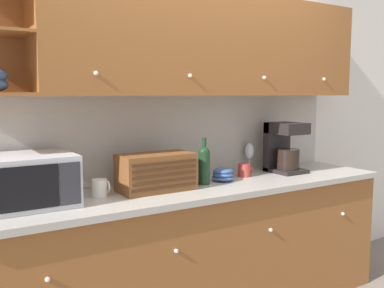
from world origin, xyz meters
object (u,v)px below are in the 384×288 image
(microwave, at_px, (27,180))
(wine_glass, at_px, (249,152))
(mug_blue_second, at_px, (100,188))
(bowl_stack_on_counter, at_px, (223,175))
(wine_bottle, at_px, (204,164))
(coffee_maker, at_px, (284,147))
(bread_box, at_px, (156,172))
(mug, at_px, (244,170))

(microwave, xyz_separation_m, wine_glass, (1.72, 0.19, 0.01))
(mug_blue_second, xyz_separation_m, bowl_stack_on_counter, (0.90, -0.01, -0.01))
(microwave, distance_m, wine_glass, 1.73)
(wine_bottle, relative_size, coffee_maker, 0.81)
(bowl_stack_on_counter, relative_size, wine_glass, 0.71)
(bread_box, bearing_deg, coffee_maker, 2.81)
(mug, xyz_separation_m, coffee_maker, (0.39, -0.01, 0.15))
(bowl_stack_on_counter, bearing_deg, mug, 11.81)
(wine_glass, relative_size, coffee_maker, 0.58)
(bread_box, height_order, mug, bread_box)
(microwave, height_order, bowl_stack_on_counter, microwave)
(bowl_stack_on_counter, bearing_deg, wine_glass, 27.21)
(bread_box, relative_size, wine_glass, 2.11)
(mug, distance_m, wine_glass, 0.26)
(bread_box, relative_size, wine_bottle, 1.50)
(bowl_stack_on_counter, height_order, wine_glass, wine_glass)
(bread_box, relative_size, coffee_maker, 1.22)
(mug, bearing_deg, wine_bottle, -170.14)
(microwave, xyz_separation_m, mug_blue_second, (0.41, -0.01, -0.09))
(microwave, relative_size, mug_blue_second, 4.61)
(mug_blue_second, bearing_deg, coffee_maker, 1.21)
(mug_blue_second, xyz_separation_m, wine_bottle, (0.72, -0.03, 0.09))
(bowl_stack_on_counter, xyz_separation_m, wine_glass, (0.41, 0.21, 0.11))
(bowl_stack_on_counter, bearing_deg, bread_box, -178.33)
(wine_bottle, distance_m, bowl_stack_on_counter, 0.20)
(coffee_maker, bearing_deg, wine_glass, 141.07)
(microwave, bearing_deg, mug_blue_second, -1.61)
(mug_blue_second, xyz_separation_m, mug, (1.13, 0.04, -0.00))
(coffee_maker, bearing_deg, bread_box, -177.19)
(mug_blue_second, relative_size, bread_box, 0.23)
(wine_glass, xyz_separation_m, coffee_maker, (0.21, -0.17, 0.05))
(mug_blue_second, relative_size, coffee_maker, 0.28)
(bread_box, height_order, wine_bottle, wine_bottle)
(wine_bottle, distance_m, wine_glass, 0.63)
(microwave, xyz_separation_m, coffee_maker, (1.93, 0.02, 0.06))
(microwave, distance_m, bread_box, 0.77)
(bread_box, relative_size, mug, 4.47)
(microwave, distance_m, bowl_stack_on_counter, 1.32)
(bowl_stack_on_counter, relative_size, coffee_maker, 0.41)
(wine_glass, bearing_deg, microwave, -173.71)
(mug_blue_second, xyz_separation_m, coffee_maker, (1.52, 0.03, 0.15))
(wine_bottle, bearing_deg, microwave, 177.82)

